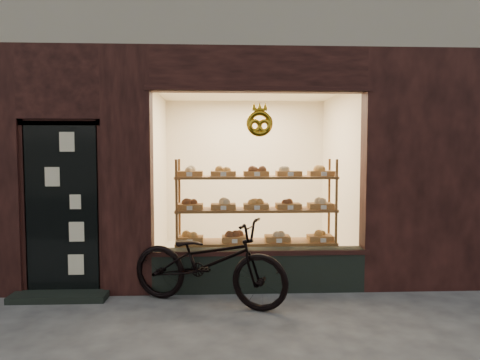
{
  "coord_description": "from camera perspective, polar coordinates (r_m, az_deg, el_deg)",
  "views": [
    {
      "loc": [
        -0.03,
        -3.29,
        1.78
      ],
      "look_at": [
        0.21,
        2.0,
        1.45
      ],
      "focal_mm": 32.0,
      "sensor_mm": 36.0,
      "label": 1
    }
  ],
  "objects": [
    {
      "name": "bicycle",
      "position": [
        5.12,
        -4.25,
        -10.79
      ],
      "size": [
        2.05,
        1.35,
        1.02
      ],
      "primitive_type": "imported",
      "rotation": [
        0.0,
        0.0,
        1.19
      ],
      "color": "black",
      "rests_on": "ground"
    },
    {
      "name": "display_shelf",
      "position": [
        5.93,
        2.13,
        -5.09
      ],
      "size": [
        2.2,
        0.45,
        1.7
      ],
      "color": "brown",
      "rests_on": "ground"
    }
  ]
}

